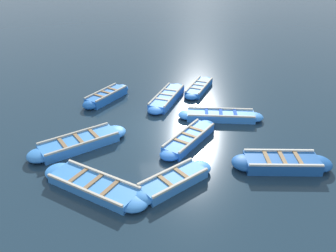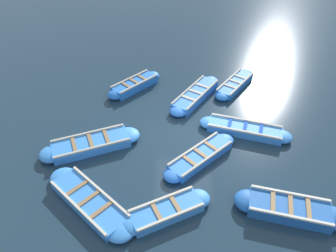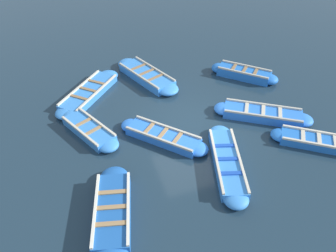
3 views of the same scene
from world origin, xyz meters
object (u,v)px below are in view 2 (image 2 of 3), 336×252
boat_end_of_row (289,209)px  boat_far_corner (89,201)px  boat_near_quay (135,85)px  boat_centre (235,84)px  boat_mid_row (200,156)px  boat_drifting (245,129)px  boat_alongside (91,144)px  boat_tucked (195,95)px  boat_broadside (166,211)px

boat_end_of_row → boat_far_corner: 6.44m
boat_near_quay → boat_far_corner: 7.13m
boat_centre → boat_far_corner: boat_centre is taller
boat_near_quay → boat_far_corner: (-7.08, 0.84, -0.06)m
boat_mid_row → boat_far_corner: (-2.13, 3.77, -0.01)m
boat_near_quay → boat_drifting: bearing=-124.4°
boat_alongside → boat_near_quay: 4.54m
boat_drifting → boat_tucked: (2.51, 1.91, 0.01)m
boat_drifting → boat_end_of_row: bearing=-169.8°
boat_drifting → boat_end_of_row: boat_end_of_row is taller
boat_centre → boat_far_corner: size_ratio=0.87×
boat_far_corner → boat_mid_row: bearing=-60.6°
boat_drifting → boat_mid_row: bearing=129.7°
boat_tucked → boat_far_corner: bearing=148.7°
boat_alongside → boat_drifting: bearing=-80.8°
boat_mid_row → boat_near_quay: boat_near_quay is taller
boat_tucked → boat_broadside: size_ratio=1.16×
boat_tucked → boat_broadside: bearing=169.0°
boat_drifting → boat_far_corner: boat_drifting is taller
boat_tucked → boat_drifting: bearing=-142.8°
boat_mid_row → boat_drifting: size_ratio=0.80×
boat_tucked → boat_alongside: bearing=129.4°
boat_drifting → boat_alongside: bearing=99.2°
boat_alongside → boat_far_corner: size_ratio=1.12×
boat_far_corner → boat_broadside: bearing=-98.3°
boat_alongside → boat_drifting: size_ratio=1.04×
boat_tucked → boat_broadside: boat_tucked is taller
boat_tucked → boat_centre: 2.28m
boat_centre → boat_far_corner: bearing=141.3°
boat_alongside → boat_centre: bearing=-54.2°
boat_mid_row → boat_end_of_row: (-2.40, -2.66, 0.04)m
boat_drifting → boat_centre: (3.55, -0.12, -0.01)m
boat_mid_row → boat_alongside: 4.29m
boat_alongside → boat_broadside: (-3.10, -3.00, -0.02)m
boat_mid_row → boat_centre: size_ratio=0.99×
boat_end_of_row → boat_broadside: (-0.10, 3.91, -0.04)m
boat_tucked → boat_end_of_row: bearing=-158.1°
boat_far_corner → boat_end_of_row: bearing=-92.4°
boat_near_quay → boat_broadside: boat_near_quay is taller
boat_broadside → boat_mid_row: bearing=-26.6°
boat_tucked → boat_broadside: 6.75m
boat_alongside → boat_far_corner: bearing=-170.2°
boat_alongside → boat_near_quay: size_ratio=1.45×
boat_mid_row → boat_end_of_row: boat_end_of_row is taller
boat_mid_row → boat_drifting: (1.61, -1.94, 0.01)m
boat_near_quay → boat_centre: bearing=-87.6°
boat_end_of_row → boat_far_corner: boat_end_of_row is taller
boat_alongside → boat_near_quay: boat_near_quay is taller
boat_mid_row → boat_near_quay: bearing=30.6°
boat_alongside → boat_broadside: size_ratio=1.28×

